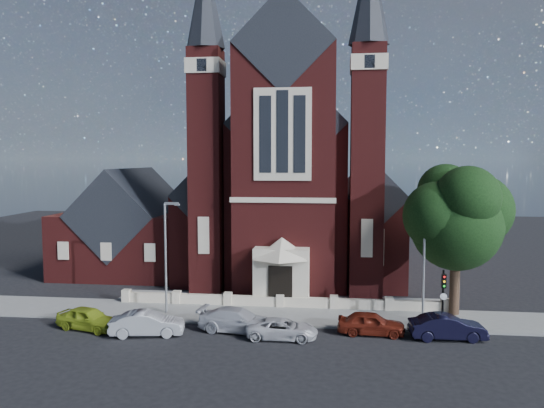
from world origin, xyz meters
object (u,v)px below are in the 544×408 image
at_px(church, 296,187).
at_px(car_navy, 447,327).
at_px(car_silver_b, 238,320).
at_px(street_lamp_left, 167,251).
at_px(car_dark_red, 371,323).
at_px(street_tree, 459,219).
at_px(parish_hall, 132,231).
at_px(car_silver_a, 147,324).
at_px(street_lamp_right, 425,256).
at_px(car_white_suv, 282,329).
at_px(traffic_signal, 443,292).
at_px(car_lime_van, 88,318).

distance_m(church, car_navy, 25.79).
bearing_deg(car_silver_b, street_lamp_left, 68.20).
bearing_deg(church, street_lamp_left, -112.66).
bearing_deg(car_silver_b, car_dark_red, -79.61).
height_order(street_tree, car_dark_red, street_tree).
height_order(parish_hall, car_silver_a, parish_hall).
distance_m(street_lamp_right, car_navy, 5.06).
height_order(church, parish_hall, church).
distance_m(car_silver_b, car_white_suv, 3.16).
bearing_deg(street_tree, street_lamp_right, -145.74).
distance_m(church, traffic_signal, 23.94).
xyz_separation_m(street_lamp_left, car_white_suv, (8.71, -4.25, -3.98)).
height_order(traffic_signal, car_dark_red, traffic_signal).
xyz_separation_m(car_lime_van, car_navy, (22.96, 0.80, 0.03)).
relative_size(street_lamp_left, street_lamp_right, 1.00).
bearing_deg(street_tree, street_lamp_left, -175.24).
bearing_deg(car_silver_b, parish_hall, 46.40).
relative_size(traffic_signal, car_silver_b, 0.78).
bearing_deg(car_white_suv, car_silver_a, 93.10).
bearing_deg(street_lamp_right, traffic_signal, -59.99).
distance_m(street_tree, car_lime_van, 25.99).
bearing_deg(traffic_signal, car_silver_b, -172.85).
relative_size(street_tree, car_navy, 2.31).
distance_m(church, street_tree, 21.38).
xyz_separation_m(traffic_signal, car_navy, (-0.02, -1.61, -1.82)).
xyz_separation_m(street_lamp_right, car_white_suv, (-9.29, -4.25, -3.98)).
xyz_separation_m(street_lamp_right, car_navy, (0.89, -3.18, -3.83)).
relative_size(parish_hall, street_lamp_left, 1.51).
height_order(street_tree, street_lamp_left, street_tree).
relative_size(street_tree, car_silver_a, 2.33).
bearing_deg(street_tree, car_silver_a, -162.65).
bearing_deg(car_dark_red, church, 19.36).
bearing_deg(street_lamp_left, traffic_signal, -4.76).
bearing_deg(church, car_white_suv, -88.03).
height_order(car_lime_van, car_navy, car_navy).
relative_size(car_lime_van, car_silver_b, 0.84).
bearing_deg(parish_hall, street_lamp_right, -28.22).
distance_m(traffic_signal, car_silver_b, 13.43).
distance_m(car_lime_van, car_silver_a, 4.28).
xyz_separation_m(car_silver_a, car_dark_red, (14.11, 1.82, -0.03)).
distance_m(parish_hall, car_silver_b, 22.32).
xyz_separation_m(street_lamp_left, traffic_signal, (18.91, -1.57, -2.02)).
bearing_deg(traffic_signal, car_white_suv, -165.33).
distance_m(parish_hall, car_silver_a, 20.65).
bearing_deg(car_lime_van, car_navy, -72.82).
xyz_separation_m(church, traffic_signal, (11.00, -20.52, -5.60)).
height_order(car_lime_van, car_silver_a, car_silver_a).
bearing_deg(street_lamp_right, car_navy, -74.43).
distance_m(traffic_signal, car_white_suv, 10.73).
xyz_separation_m(car_lime_van, car_white_suv, (12.78, -0.27, -0.12)).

